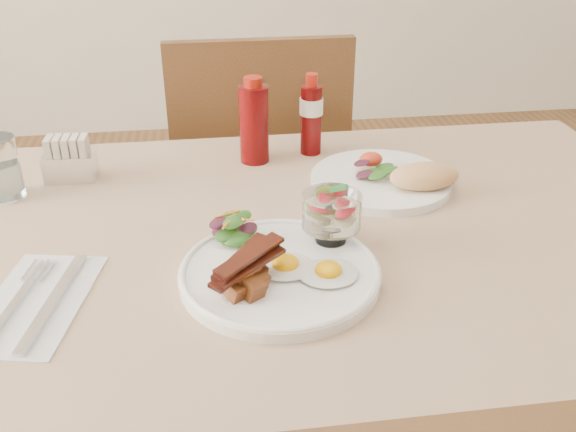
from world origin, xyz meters
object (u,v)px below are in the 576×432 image
(second_plate, at_px, (391,178))
(hot_sauce_bottle, at_px, (311,116))
(chair_far, at_px, (258,185))
(main_plate, at_px, (280,274))
(water_glass, at_px, (2,171))
(sugar_caddy, at_px, (69,161))
(fruit_cup, at_px, (332,211))
(table, at_px, (297,288))
(ketchup_bottle, at_px, (254,123))

(second_plate, height_order, hot_sauce_bottle, hot_sauce_bottle)
(chair_far, relative_size, second_plate, 3.66)
(main_plate, bearing_deg, water_glass, 143.94)
(second_plate, relative_size, sugar_caddy, 2.75)
(hot_sauce_bottle, bearing_deg, chair_far, 103.29)
(fruit_cup, relative_size, hot_sauce_bottle, 0.55)
(second_plate, bearing_deg, hot_sauce_bottle, 123.62)
(hot_sauce_bottle, relative_size, sugar_caddy, 1.74)
(fruit_cup, bearing_deg, hot_sauce_bottle, 84.89)
(chair_far, relative_size, water_glass, 8.60)
(second_plate, xyz_separation_m, hot_sauce_bottle, (-0.12, 0.17, 0.06))
(table, xyz_separation_m, sugar_caddy, (-0.38, 0.27, 0.12))
(chair_far, distance_m, water_glass, 0.71)
(second_plate, bearing_deg, chair_far, 111.03)
(water_glass, bearing_deg, second_plate, -4.84)
(table, bearing_deg, second_plate, 39.89)
(water_glass, bearing_deg, fruit_cup, -25.57)
(second_plate, bearing_deg, main_plate, -131.77)
(hot_sauce_bottle, bearing_deg, water_glass, -168.14)
(chair_far, height_order, ketchup_bottle, chair_far)
(chair_far, xyz_separation_m, fruit_cup, (0.04, -0.70, 0.29))
(table, height_order, water_glass, water_glass)
(main_plate, bearing_deg, fruit_cup, 38.64)
(main_plate, distance_m, second_plate, 0.35)
(main_plate, xyz_separation_m, hot_sauce_bottle, (0.12, 0.44, 0.07))
(hot_sauce_bottle, height_order, water_glass, hot_sauce_bottle)
(fruit_cup, xyz_separation_m, water_glass, (-0.52, 0.25, -0.02))
(main_plate, xyz_separation_m, fruit_cup, (0.09, 0.07, 0.06))
(ketchup_bottle, relative_size, hot_sauce_bottle, 1.03)
(main_plate, xyz_separation_m, second_plate, (0.23, 0.26, 0.01))
(hot_sauce_bottle, relative_size, water_glass, 1.49)
(sugar_caddy, bearing_deg, chair_far, 48.82)
(sugar_caddy, bearing_deg, second_plate, -8.35)
(second_plate, bearing_deg, fruit_cup, -127.48)
(second_plate, distance_m, hot_sauce_bottle, 0.22)
(chair_far, xyz_separation_m, ketchup_bottle, (-0.04, -0.35, 0.31))
(main_plate, height_order, water_glass, water_glass)
(main_plate, relative_size, water_glass, 2.59)
(chair_far, distance_m, sugar_caddy, 0.60)
(table, bearing_deg, hot_sauce_bottle, 76.95)
(ketchup_bottle, bearing_deg, table, -83.30)
(fruit_cup, relative_size, ketchup_bottle, 0.53)
(fruit_cup, relative_size, water_glass, 0.82)
(table, xyz_separation_m, hot_sauce_bottle, (0.08, 0.33, 0.17))
(ketchup_bottle, height_order, hot_sauce_bottle, ketchup_bottle)
(ketchup_bottle, distance_m, sugar_caddy, 0.34)
(water_glass, bearing_deg, chair_far, 42.96)
(hot_sauce_bottle, distance_m, sugar_caddy, 0.46)
(table, relative_size, sugar_caddy, 14.39)
(fruit_cup, distance_m, sugar_caddy, 0.52)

